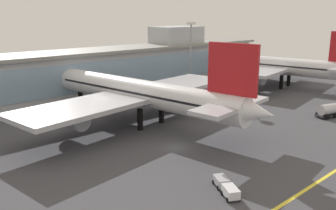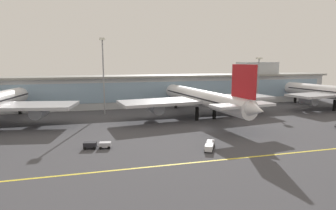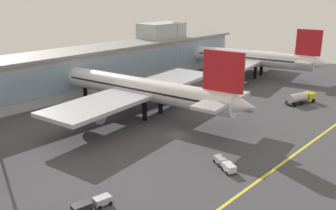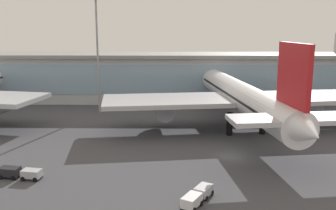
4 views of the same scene
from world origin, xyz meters
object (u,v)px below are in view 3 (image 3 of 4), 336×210
service_truck_far (91,204)px  airliner_near_right (141,89)px  airliner_far_right (251,58)px  fuel_tanker_truck (301,98)px  apron_light_mast_centre (177,42)px  baggage_tug_near (225,164)px

service_truck_far → airliner_near_right: bearing=-133.7°
airliner_far_right → service_truck_far: airliner_far_right is taller
airliner_far_right → fuel_tanker_truck: 33.75m
airliner_near_right → apron_light_mast_centre: size_ratio=2.99×
apron_light_mast_centre → airliner_far_right: bearing=-27.2°
airliner_near_right → baggage_tug_near: airliner_near_right is taller
airliner_near_right → service_truck_far: (-32.65, -24.38, -5.50)m
service_truck_far → airliner_far_right: bearing=-153.3°
airliner_near_right → fuel_tanker_truck: (34.95, -24.64, -4.79)m
airliner_near_right → airliner_far_right: airliner_near_right is taller
baggage_tug_near → airliner_near_right: bearing=-169.3°
airliner_far_right → service_truck_far: size_ratio=8.95×
baggage_tug_near → apron_light_mast_centre: size_ratio=0.29×
service_truck_far → apron_light_mast_centre: apron_light_mast_centre is taller
airliner_near_right → fuel_tanker_truck: bearing=-133.0°
airliner_near_right → service_truck_far: size_ratio=10.09×
baggage_tug_near → service_truck_far: size_ratio=0.98×
fuel_tanker_truck → service_truck_far: (-67.60, 0.26, -0.72)m
baggage_tug_near → airliner_far_right: bearing=146.1°
fuel_tanker_truck → apron_light_mast_centre: 41.58m
airliner_near_right → fuel_tanker_truck: size_ratio=6.22×
fuel_tanker_truck → service_truck_far: 67.60m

